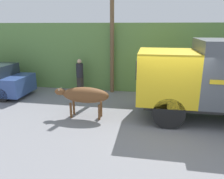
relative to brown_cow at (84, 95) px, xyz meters
name	(u,v)px	position (x,y,z in m)	size (l,w,h in m)	color
ground_plane	(166,126)	(3.08, -0.30, -0.89)	(60.00, 60.00, 0.00)	gray
hillside_embankment	(161,53)	(3.08, 6.46, 0.90)	(32.00, 5.51, 3.57)	#608C47
brown_cow	(84,95)	(0.00, 0.00, 0.00)	(2.14, 0.60, 1.20)	brown
pedestrian_on_hill	(80,74)	(-1.20, 3.14, 0.09)	(0.50, 0.50, 1.78)	#38332D
utility_pole	(112,27)	(0.46, 3.47, 2.48)	(0.90, 0.21, 6.48)	brown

